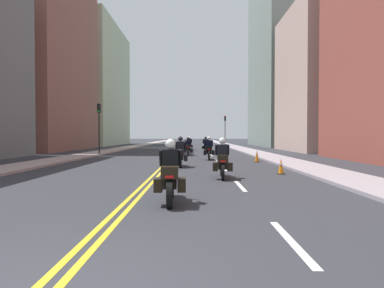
{
  "coord_description": "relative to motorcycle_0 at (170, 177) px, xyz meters",
  "views": [
    {
      "loc": [
        1.63,
        -3.4,
        1.69
      ],
      "look_at": [
        1.48,
        22.8,
        1.05
      ],
      "focal_mm": 31.87,
      "sensor_mm": 36.0,
      "label": 1
    }
  ],
  "objects": [
    {
      "name": "ground_plane",
      "position": [
        -1.04,
        42.92,
        -0.65
      ],
      "size": [
        264.0,
        264.0,
        0.0
      ],
      "primitive_type": "plane",
      "color": "#2C2E33"
    },
    {
      "name": "sidewalk_left",
      "position": [
        -8.55,
        42.92,
        -0.59
      ],
      "size": [
        2.32,
        144.0,
        0.12
      ],
      "primitive_type": "cube",
      "color": "#A38F8D",
      "rests_on": "ground"
    },
    {
      "name": "sidewalk_right",
      "position": [
        6.48,
        42.92,
        -0.59
      ],
      "size": [
        2.32,
        144.0,
        0.12
      ],
      "primitive_type": "cube",
      "color": "gray",
      "rests_on": "ground"
    },
    {
      "name": "centreline_yellow_inner",
      "position": [
        -1.16,
        42.92,
        -0.64
      ],
      "size": [
        0.12,
        132.0,
        0.01
      ],
      "primitive_type": "cube",
      "color": "yellow",
      "rests_on": "ground"
    },
    {
      "name": "centreline_yellow_outer",
      "position": [
        -0.92,
        42.92,
        -0.64
      ],
      "size": [
        0.12,
        132.0,
        0.01
      ],
      "primitive_type": "cube",
      "color": "yellow",
      "rests_on": "ground"
    },
    {
      "name": "lane_dashes_white",
      "position": [
        2.14,
        23.92,
        -0.64
      ],
      "size": [
        0.14,
        56.4,
        0.01
      ],
      "color": "silver",
      "rests_on": "ground"
    },
    {
      "name": "building_left_1",
      "position": [
        -16.27,
        31.56,
        13.0
      ],
      "size": [
        6.46,
        16.65,
        27.29
      ],
      "color": "brown",
      "rests_on": "ground"
    },
    {
      "name": "building_right_1",
      "position": [
        15.59,
        29.2,
        7.15
      ],
      "size": [
        9.25,
        12.68,
        15.59
      ],
      "color": "#C7A79B",
      "rests_on": "ground"
    },
    {
      "name": "building_left_2",
      "position": [
        -17.83,
        53.22,
        10.03
      ],
      "size": [
        9.57,
        21.52,
        21.36
      ],
      "color": "#AEBD9D",
      "rests_on": "ground"
    },
    {
      "name": "building_right_2",
      "position": [
        15.46,
        47.35,
        13.44
      ],
      "size": [
        8.98,
        19.73,
        28.17
      ],
      "color": "gray",
      "rests_on": "ground"
    },
    {
      "name": "motorcycle_0",
      "position": [
        0.0,
        0.0,
        0.0
      ],
      "size": [
        0.78,
        2.14,
        1.61
      ],
      "rotation": [
        0.0,
        0.0,
        0.04
      ],
      "color": "black",
      "rests_on": "ground"
    },
    {
      "name": "motorcycle_1",
      "position": [
        1.71,
        4.97,
        0.01
      ],
      "size": [
        0.78,
        2.23,
        1.62
      ],
      "rotation": [
        0.0,
        0.0,
        -0.05
      ],
      "color": "black",
      "rests_on": "ground"
    },
    {
      "name": "motorcycle_2",
      "position": [
        -0.14,
        9.9,
        0.02
      ],
      "size": [
        0.77,
        2.21,
        1.65
      ],
      "rotation": [
        0.0,
        0.0,
        0.03
      ],
      "color": "black",
      "rests_on": "ground"
    },
    {
      "name": "motorcycle_3",
      "position": [
        1.64,
        15.3,
        0.03
      ],
      "size": [
        0.77,
        2.16,
        1.64
      ],
      "rotation": [
        0.0,
        0.0,
        -0.03
      ],
      "color": "black",
      "rests_on": "ground"
    },
    {
      "name": "motorcycle_4",
      "position": [
        0.09,
        20.3,
        -0.01
      ],
      "size": [
        0.77,
        2.09,
        1.56
      ],
      "rotation": [
        0.0,
        0.0,
        0.02
      ],
      "color": "black",
      "rests_on": "ground"
    },
    {
      "name": "motorcycle_5",
      "position": [
        1.77,
        25.82,
        0.0
      ],
      "size": [
        0.77,
        2.18,
        1.6
      ],
      "rotation": [
        0.0,
        0.0,
        0.02
      ],
      "color": "black",
      "rests_on": "ground"
    },
    {
      "name": "motorcycle_6",
      "position": [
        0.09,
        30.77,
        0.0
      ],
      "size": [
        0.76,
        2.22,
        1.61
      ],
      "rotation": [
        0.0,
        0.0,
        0.0
      ],
      "color": "black",
      "rests_on": "ground"
    },
    {
      "name": "traffic_cone_0",
      "position": [
        4.62,
        13.27,
        -0.26
      ],
      "size": [
        0.33,
        0.33,
        0.79
      ],
      "color": "black",
      "rests_on": "ground"
    },
    {
      "name": "traffic_cone_1",
      "position": [
        4.41,
        6.45,
        -0.3
      ],
      "size": [
        0.31,
        0.31,
        0.69
      ],
      "color": "black",
      "rests_on": "ground"
    },
    {
      "name": "traffic_light_near",
      "position": [
        -7.79,
        21.54,
        2.46
      ],
      "size": [
        0.28,
        0.38,
        4.5
      ],
      "color": "black",
      "rests_on": "ground"
    },
    {
      "name": "traffic_light_far",
      "position": [
        5.72,
        47.61,
        2.76
      ],
      "size": [
        0.28,
        0.38,
        4.95
      ],
      "color": "black",
      "rests_on": "ground"
    }
  ]
}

